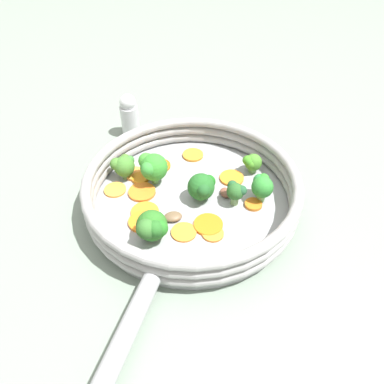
# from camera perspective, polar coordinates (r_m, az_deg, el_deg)

# --- Properties ---
(ground_plane) EXTENTS (4.00, 4.00, 0.00)m
(ground_plane) POSITION_cam_1_polar(r_m,az_deg,el_deg) (0.64, -0.00, -1.96)
(ground_plane) COLOR gray
(skillet) EXTENTS (0.34, 0.34, 0.02)m
(skillet) POSITION_cam_1_polar(r_m,az_deg,el_deg) (0.64, -0.00, -1.48)
(skillet) COLOR #939699
(skillet) RESTS_ON ground_plane
(skillet_rim_wall) EXTENTS (0.35, 0.35, 0.05)m
(skillet_rim_wall) POSITION_cam_1_polar(r_m,az_deg,el_deg) (0.61, -0.00, 0.75)
(skillet_rim_wall) COLOR #979696
(skillet_rim_wall) RESTS_ON skillet
(skillet_handle) EXTENTS (0.12, 0.15, 0.02)m
(skillet_handle) POSITION_cam_1_polar(r_m,az_deg,el_deg) (0.48, -9.88, -20.27)
(skillet_handle) COLOR #999B9E
(skillet_handle) RESTS_ON skillet
(skillet_rivet_left) EXTENTS (0.01, 0.01, 0.01)m
(skillet_rivet_left) POSITION_cam_1_polar(r_m,az_deg,el_deg) (0.54, -8.26, -11.29)
(skillet_rivet_left) COLOR gray
(skillet_rivet_left) RESTS_ON skillet
(skillet_rivet_right) EXTENTS (0.01, 0.01, 0.01)m
(skillet_rivet_right) POSITION_cam_1_polar(r_m,az_deg,el_deg) (0.52, -2.42, -12.95)
(skillet_rivet_right) COLOR #8F929C
(skillet_rivet_right) RESTS_ON skillet
(carrot_slice_0) EXTENTS (0.04, 0.04, 0.00)m
(carrot_slice_0) POSITION_cam_1_polar(r_m,az_deg,el_deg) (0.72, 0.14, 5.67)
(carrot_slice_0) COLOR orange
(carrot_slice_0) RESTS_ON skillet
(carrot_slice_1) EXTENTS (0.04, 0.04, 0.01)m
(carrot_slice_1) POSITION_cam_1_polar(r_m,az_deg,el_deg) (0.63, 9.33, -1.87)
(carrot_slice_1) COLOR orange
(carrot_slice_1) RESTS_ON skillet
(carrot_slice_2) EXTENTS (0.05, 0.05, 0.00)m
(carrot_slice_2) POSITION_cam_1_polar(r_m,az_deg,el_deg) (0.58, -1.26, -6.13)
(carrot_slice_2) COLOR orange
(carrot_slice_2) RESTS_ON skillet
(carrot_slice_3) EXTENTS (0.05, 0.05, 0.00)m
(carrot_slice_3) POSITION_cam_1_polar(r_m,az_deg,el_deg) (0.66, 1.67, 1.53)
(carrot_slice_3) COLOR orange
(carrot_slice_3) RESTS_ON skillet
(carrot_slice_4) EXTENTS (0.06, 0.06, 0.00)m
(carrot_slice_4) POSITION_cam_1_polar(r_m,az_deg,el_deg) (0.70, -5.05, 3.98)
(carrot_slice_4) COLOR orange
(carrot_slice_4) RESTS_ON skillet
(carrot_slice_5) EXTENTS (0.05, 0.05, 0.01)m
(carrot_slice_5) POSITION_cam_1_polar(r_m,az_deg,el_deg) (0.65, -7.63, -0.01)
(carrot_slice_5) COLOR orange
(carrot_slice_5) RESTS_ON skillet
(carrot_slice_6) EXTENTS (0.06, 0.06, 0.00)m
(carrot_slice_6) POSITION_cam_1_polar(r_m,az_deg,el_deg) (0.61, -7.19, -3.02)
(carrot_slice_6) COLOR orange
(carrot_slice_6) RESTS_ON skillet
(carrot_slice_7) EXTENTS (0.05, 0.05, 0.00)m
(carrot_slice_7) POSITION_cam_1_polar(r_m,az_deg,el_deg) (0.66, -11.64, 0.33)
(carrot_slice_7) COLOR orange
(carrot_slice_7) RESTS_ON skillet
(carrot_slice_8) EXTENTS (0.05, 0.05, 0.01)m
(carrot_slice_8) POSITION_cam_1_polar(r_m,az_deg,el_deg) (0.60, -7.71, -4.29)
(carrot_slice_8) COLOR orange
(carrot_slice_8) RESTS_ON skillet
(carrot_slice_9) EXTENTS (0.05, 0.05, 0.01)m
(carrot_slice_9) POSITION_cam_1_polar(r_m,az_deg,el_deg) (0.68, -8.73, 2.76)
(carrot_slice_9) COLOR orange
(carrot_slice_9) RESTS_ON skillet
(carrot_slice_10) EXTENTS (0.06, 0.06, 0.00)m
(carrot_slice_10) POSITION_cam_1_polar(r_m,az_deg,el_deg) (0.59, 2.49, -4.99)
(carrot_slice_10) COLOR orange
(carrot_slice_10) RESTS_ON skillet
(carrot_slice_11) EXTENTS (0.04, 0.04, 0.01)m
(carrot_slice_11) POSITION_cam_1_polar(r_m,az_deg,el_deg) (0.67, -7.89, 2.09)
(carrot_slice_11) COLOR orange
(carrot_slice_11) RESTS_ON skillet
(carrot_slice_12) EXTENTS (0.06, 0.06, 0.00)m
(carrot_slice_12) POSITION_cam_1_polar(r_m,az_deg,el_deg) (0.67, 6.32, 1.93)
(carrot_slice_12) COLOR orange
(carrot_slice_12) RESTS_ON skillet
(carrot_slice_13) EXTENTS (0.05, 0.05, 0.00)m
(carrot_slice_13) POSITION_cam_1_polar(r_m,az_deg,el_deg) (0.58, 3.21, -6.34)
(carrot_slice_13) COLOR orange
(carrot_slice_13) RESTS_ON skillet
(broccoli_floret_0) EXTENTS (0.03, 0.03, 0.04)m
(broccoli_floret_0) POSITION_cam_1_polar(r_m,az_deg,el_deg) (0.61, 6.68, 0.12)
(broccoli_floret_0) COLOR #77975E
(broccoli_floret_0) RESTS_ON skillet
(broccoli_floret_1) EXTENTS (0.05, 0.05, 0.05)m
(broccoli_floret_1) POSITION_cam_1_polar(r_m,az_deg,el_deg) (0.55, -6.10, -5.29)
(broccoli_floret_1) COLOR #8DA563
(broccoli_floret_1) RESTS_ON skillet
(broccoli_floret_2) EXTENTS (0.05, 0.05, 0.05)m
(broccoli_floret_2) POSITION_cam_1_polar(r_m,az_deg,el_deg) (0.61, 1.55, 0.81)
(broccoli_floret_2) COLOR #79944F
(broccoli_floret_2) RESTS_ON skillet
(broccoli_floret_3) EXTENTS (0.03, 0.03, 0.04)m
(broccoli_floret_3) POSITION_cam_1_polar(r_m,az_deg,el_deg) (0.68, 9.16, 4.43)
(broccoli_floret_3) COLOR #62934F
(broccoli_floret_3) RESTS_ON skillet
(broccoli_floret_4) EXTENTS (0.04, 0.04, 0.05)m
(broccoli_floret_4) POSITION_cam_1_polar(r_m,az_deg,el_deg) (0.62, 10.62, 0.97)
(broccoli_floret_4) COLOR #83B662
(broccoli_floret_4) RESTS_ON skillet
(broccoli_floret_5) EXTENTS (0.05, 0.05, 0.06)m
(broccoli_floret_5) POSITION_cam_1_polar(r_m,az_deg,el_deg) (0.64, -6.07, 3.86)
(broccoli_floret_5) COLOR #73A755
(broccoli_floret_5) RESTS_ON skillet
(broccoli_floret_6) EXTENTS (0.04, 0.04, 0.04)m
(broccoli_floret_6) POSITION_cam_1_polar(r_m,az_deg,el_deg) (0.67, -10.39, 4.03)
(broccoli_floret_6) COLOR #5B8543
(broccoli_floret_6) RESTS_ON skillet
(mushroom_piece_0) EXTENTS (0.03, 0.04, 0.01)m
(mushroom_piece_0) POSITION_cam_1_polar(r_m,az_deg,el_deg) (0.60, -2.90, -3.77)
(mushroom_piece_0) COLOR brown
(mushroom_piece_0) RESTS_ON skillet
(mushroom_piece_1) EXTENTS (0.03, 0.02, 0.01)m
(mushroom_piece_1) POSITION_cam_1_polar(r_m,az_deg,el_deg) (0.64, 5.16, -0.10)
(mushroom_piece_1) COLOR brown
(mushroom_piece_1) RESTS_ON skillet
(salt_shaker) EXTENTS (0.04, 0.04, 0.09)m
(salt_shaker) POSITION_cam_1_polar(r_m,az_deg,el_deg) (0.80, -9.53, 11.44)
(salt_shaker) COLOR silver
(salt_shaker) RESTS_ON ground_plane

